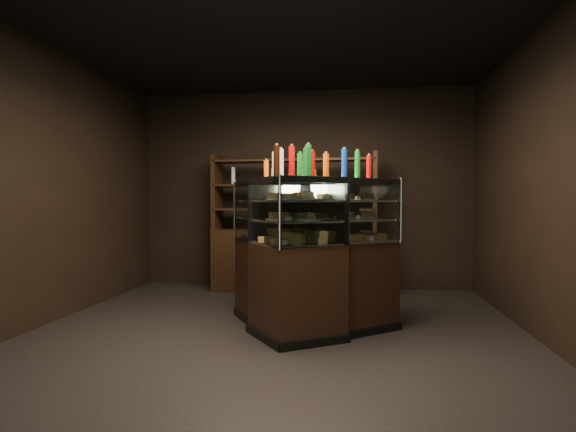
% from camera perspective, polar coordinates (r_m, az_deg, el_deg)
% --- Properties ---
extents(ground, '(5.00, 5.00, 0.00)m').
position_cam_1_polar(ground, '(4.61, -1.54, -14.78)').
color(ground, black).
rests_on(ground, ground).
extents(room_shell, '(5.02, 5.02, 3.01)m').
position_cam_1_polar(room_shell, '(4.46, -1.57, 9.87)').
color(room_shell, black).
rests_on(room_shell, ground).
extents(display_case, '(1.87, 1.59, 1.56)m').
position_cam_1_polar(display_case, '(4.67, 2.15, -8.04)').
color(display_case, black).
rests_on(display_case, ground).
extents(food_display, '(1.41, 1.20, 0.47)m').
position_cam_1_polar(food_display, '(4.59, 2.14, -0.05)').
color(food_display, '#D58A4C').
rests_on(food_display, display_case).
extents(bottles_top, '(1.24, 1.06, 0.30)m').
position_cam_1_polar(bottles_top, '(4.61, 2.17, 6.47)').
color(bottles_top, '#B20C0A').
rests_on(bottles_top, display_case).
extents(potted_conifer, '(0.35, 0.35, 0.75)m').
position_cam_1_polar(potted_conifer, '(5.02, 11.52, -8.40)').
color(potted_conifer, black).
rests_on(potted_conifer, ground).
extents(back_shelving, '(2.39, 0.54, 2.00)m').
position_cam_1_polar(back_shelving, '(6.50, 0.68, -4.40)').
color(back_shelving, black).
rests_on(back_shelving, ground).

